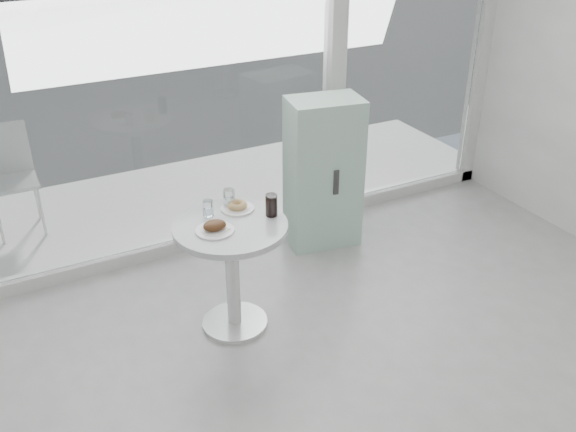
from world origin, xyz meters
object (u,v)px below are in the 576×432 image
plate_fritter (215,227)px  cola_glass (271,206)px  patio_chair (10,172)px  mint_cabinet (323,173)px  water_tumbler_b (229,199)px  plate_donut (237,207)px  water_tumbler_a (208,209)px  main_table (232,255)px

plate_fritter → cola_glass: 0.39m
patio_chair → plate_fritter: (0.98, -2.03, 0.24)m
mint_cabinet → cola_glass: 1.11m
mint_cabinet → plate_fritter: size_ratio=5.10×
water_tumbler_b → cola_glass: size_ratio=0.83×
mint_cabinet → patio_chair: (-2.18, 1.28, -0.05)m
plate_donut → water_tumbler_a: water_tumbler_a is taller
patio_chair → plate_donut: (1.21, -1.83, 0.24)m
cola_glass → mint_cabinet: bearing=41.8°
water_tumbler_a → cola_glass: size_ratio=0.73×
mint_cabinet → water_tumbler_b: bearing=-144.1°
main_table → patio_chair: 2.27m
patio_chair → cola_glass: size_ratio=6.07×
patio_chair → plate_fritter: 2.27m
mint_cabinet → water_tumbler_a: 1.30m
main_table → plate_donut: 0.31m
mint_cabinet → plate_donut: 1.13m
main_table → water_tumbler_a: (-0.08, 0.17, 0.27)m
patio_chair → cola_glass: patio_chair is taller
patio_chair → cola_glass: (1.37, -2.01, 0.29)m
mint_cabinet → plate_donut: (-0.97, -0.55, 0.19)m
mint_cabinet → cola_glass: (-0.81, -0.72, 0.24)m
main_table → plate_donut: bearing=53.4°
patio_chair → water_tumbler_b: patio_chair is taller
water_tumbler_a → water_tumbler_b: (0.17, 0.06, 0.01)m
plate_fritter → water_tumbler_b: water_tumbler_b is taller
plate_donut → water_tumbler_b: 0.08m
water_tumbler_a → plate_fritter: bearing=-99.4°
water_tumbler_a → cola_glass: (0.36, -0.18, 0.02)m
patio_chair → plate_fritter: patio_chair is taller
mint_cabinet → plate_fritter: (-1.20, -0.75, 0.19)m
main_table → mint_cabinet: 1.30m
water_tumbler_a → patio_chair: bearing=119.0°
mint_cabinet → plate_fritter: bearing=-138.2°
patio_chair → plate_donut: bearing=-55.6°
main_table → water_tumbler_b: water_tumbler_b is taller
main_table → patio_chair: bearing=118.7°
plate_fritter → water_tumbler_b: bearing=52.2°
patio_chair → water_tumbler_b: (1.18, -1.77, 0.27)m
mint_cabinet → plate_donut: bearing=-140.6°
plate_donut → cola_glass: (0.16, -0.18, 0.05)m
plate_fritter → water_tumbler_a: water_tumbler_a is taller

